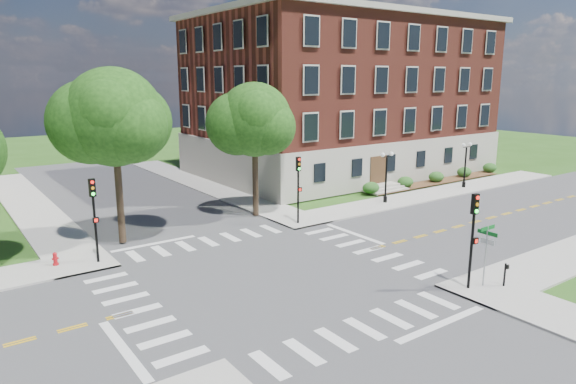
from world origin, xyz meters
TOP-DOWN VIEW (x-y plane):
  - ground at (0.00, 0.00)m, footprint 160.00×160.00m
  - road_ew at (0.00, 0.00)m, footprint 90.00×12.00m
  - road_ns at (0.00, 0.00)m, footprint 12.00×90.00m
  - sidewalk_ne at (15.38, 15.38)m, footprint 34.00×34.00m
  - crosswalk_east at (7.20, 0.00)m, footprint 2.20×10.20m
  - stop_bar_east at (8.80, 3.00)m, footprint 0.40×5.50m
  - main_building at (24.00, 21.99)m, footprint 30.60×22.40m
  - shrub_row at (27.00, 10.80)m, footprint 18.00×2.00m
  - tree_c at (-4.61, 9.98)m, footprint 5.98×5.98m
  - tree_d at (5.75, 10.64)m, footprint 5.43×5.43m
  - traffic_signal_se at (7.03, -7.25)m, footprint 0.35×0.40m
  - traffic_signal_ne at (7.05, 7.00)m, footprint 0.36×0.42m
  - traffic_signal_nw at (-6.90, 7.21)m, footprint 0.36×0.41m
  - twin_lamp_west at (16.72, 7.81)m, footprint 1.36×0.36m
  - twin_lamp_east at (27.25, 7.75)m, footprint 1.36×0.36m
  - street_sign_pole at (7.91, -7.47)m, footprint 1.10×1.10m
  - push_button_post at (8.68, -8.15)m, footprint 0.14×0.21m
  - fire_hydrant at (-8.99, 8.06)m, footprint 0.35×0.35m

SIDE VIEW (x-z plane):
  - ground at x=0.00m, z-range 0.00..0.00m
  - crosswalk_east at x=7.20m, z-range -0.01..0.01m
  - stop_bar_east at x=8.80m, z-range 0.00..0.00m
  - shrub_row at x=27.00m, z-range -0.65..0.65m
  - road_ew at x=0.00m, z-range 0.00..0.01m
  - road_ns at x=0.00m, z-range 0.00..0.01m
  - sidewalk_ne at x=15.38m, z-range 0.00..0.12m
  - fire_hydrant at x=-8.99m, z-range 0.09..0.84m
  - push_button_post at x=8.68m, z-range 0.20..1.40m
  - street_sign_pole at x=7.91m, z-range 0.76..3.86m
  - twin_lamp_west at x=16.72m, z-range 0.41..4.64m
  - twin_lamp_east at x=27.25m, z-range 0.41..4.64m
  - traffic_signal_se at x=7.03m, z-range 0.79..5.59m
  - traffic_signal_ne at x=7.05m, z-range 0.79..5.59m
  - traffic_signal_nw at x=-6.90m, z-range 0.79..5.59m
  - tree_d at x=5.75m, z-range 2.34..12.26m
  - tree_c at x=-4.61m, z-range 2.54..13.42m
  - main_building at x=24.00m, z-range 0.09..16.59m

